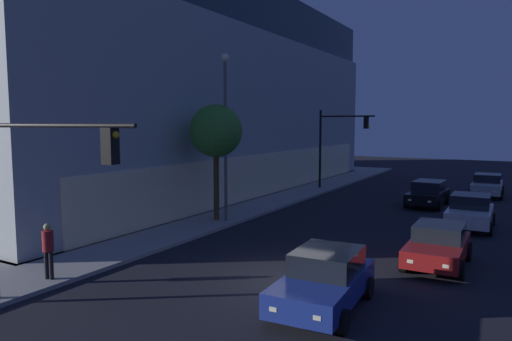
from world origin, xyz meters
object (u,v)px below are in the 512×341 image
object	(u,v)px
sidewalk_tree	(216,132)
car_blue	(324,279)
traffic_light_far_corner	(337,137)
street_lamp_sidewalk	(225,118)
traffic_light_near_corner	(34,173)
car_white	(470,211)
pedestrian_waiting	(48,246)
car_black	(428,193)
car_silver	(487,185)
car_red	(438,244)
modern_building	(132,98)

from	to	relation	value
sidewalk_tree	car_blue	world-z (taller)	sidewalk_tree
traffic_light_far_corner	street_lamp_sidewalk	xyz separation A→B (m)	(-14.45, 0.87, 1.30)
traffic_light_near_corner	traffic_light_far_corner	size ratio (longest dim) A/B	0.91
traffic_light_near_corner	car_white	world-z (taller)	traffic_light_near_corner
sidewalk_tree	car_white	xyz separation A→B (m)	(5.22, -11.98, -4.01)
sidewalk_tree	car_white	bearing A→B (deg)	-66.44
pedestrian_waiting	car_black	bearing A→B (deg)	-21.13
traffic_light_near_corner	car_silver	xyz separation A→B (m)	(29.57, -9.44, -3.11)
traffic_light_near_corner	car_red	world-z (taller)	traffic_light_near_corner
modern_building	traffic_light_near_corner	bearing A→B (deg)	-140.84
street_lamp_sidewalk	pedestrian_waiting	size ratio (longest dim) A/B	4.65
pedestrian_waiting	car_black	xyz separation A→B (m)	(21.59, -8.34, -0.43)
car_black	car_white	bearing A→B (deg)	-152.25
street_lamp_sidewalk	car_black	size ratio (longest dim) A/B	1.95
traffic_light_far_corner	car_white	size ratio (longest dim) A/B	1.49
street_lamp_sidewalk	modern_building	bearing A→B (deg)	59.08
sidewalk_tree	street_lamp_sidewalk	bearing A→B (deg)	-91.27
pedestrian_waiting	street_lamp_sidewalk	bearing A→B (deg)	0.28
car_blue	car_red	bearing A→B (deg)	-20.75
car_black	car_silver	xyz separation A→B (m)	(6.25, -3.04, -0.00)
modern_building	car_silver	xyz separation A→B (m)	(7.59, -27.33, -6.68)
traffic_light_near_corner	pedestrian_waiting	xyz separation A→B (m)	(1.73, 1.95, -2.68)
pedestrian_waiting	car_black	world-z (taller)	pedestrian_waiting
sidewalk_tree	traffic_light_far_corner	bearing A→B (deg)	-5.91
car_white	car_black	bearing A→B (deg)	27.75
traffic_light_far_corner	car_red	distance (m)	19.80
traffic_light_near_corner	car_black	size ratio (longest dim) A/B	1.26
modern_building	traffic_light_near_corner	world-z (taller)	modern_building
car_white	car_silver	bearing A→B (deg)	-0.39
traffic_light_near_corner	car_silver	bearing A→B (deg)	-17.70
traffic_light_far_corner	car_white	distance (m)	14.37
street_lamp_sidewalk	car_red	world-z (taller)	street_lamp_sidewalk
traffic_light_far_corner	car_blue	bearing A→B (deg)	-160.80
car_white	car_silver	world-z (taller)	car_white
modern_building	traffic_light_near_corner	xyz separation A→B (m)	(-21.98, -17.90, -3.56)
traffic_light_near_corner	street_lamp_sidewalk	size ratio (longest dim) A/B	0.65
car_black	car_silver	bearing A→B (deg)	-25.96
street_lamp_sidewalk	car_silver	distance (m)	21.12
traffic_light_far_corner	car_black	size ratio (longest dim) A/B	1.39
pedestrian_waiting	traffic_light_near_corner	bearing A→B (deg)	-131.59
traffic_light_near_corner	car_white	distance (m)	20.25
traffic_light_near_corner	sidewalk_tree	bearing A→B (deg)	11.87
traffic_light_far_corner	car_white	xyz separation A→B (m)	(-9.21, -10.48, -3.41)
sidewalk_tree	car_blue	distance (m)	13.01
modern_building	car_red	xyz separation A→B (m)	(-11.77, -26.83, -6.71)
street_lamp_sidewalk	car_silver	size ratio (longest dim) A/B	2.02
modern_building	car_red	world-z (taller)	modern_building
car_blue	car_red	size ratio (longest dim) A/B	1.03
traffic_light_far_corner	pedestrian_waiting	world-z (taller)	traffic_light_far_corner
street_lamp_sidewalk	car_red	bearing A→B (deg)	-101.61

